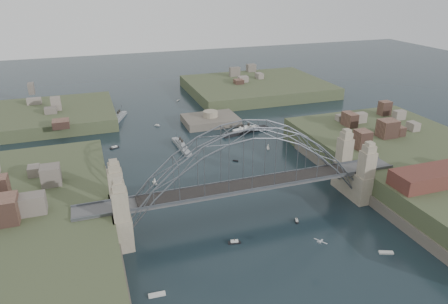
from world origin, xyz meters
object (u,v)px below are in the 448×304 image
bridge (248,171)px  fort_island (211,124)px  ocean_liner (245,131)px  wharf_shed (430,177)px  naval_cruiser_far (119,117)px  naval_cruiser_near (181,146)px

bridge → fort_island: bearing=80.3°
ocean_liner → wharf_shed: bearing=-72.2°
wharf_shed → naval_cruiser_far: (-67.30, 102.02, -9.16)m
fort_island → naval_cruiser_far: bearing=153.0°
naval_cruiser_near → naval_cruiser_far: 43.49m
naval_cruiser_far → ocean_liner: bearing=-36.0°
fort_island → wharf_shed: wharf_shed is taller
fort_island → wharf_shed: (32.00, -84.00, 10.34)m
naval_cruiser_near → fort_island: bearing=50.9°
bridge → ocean_liner: 60.55m
wharf_shed → fort_island: bearing=110.9°
ocean_liner → naval_cruiser_far: bearing=144.0°
bridge → naval_cruiser_far: size_ratio=5.40×
naval_cruiser_near → ocean_liner: size_ratio=0.83×
fort_island → ocean_liner: bearing=-56.4°
fort_island → naval_cruiser_far: 39.65m
bridge → fort_island: size_ratio=3.82×
naval_cruiser_near → ocean_liner: bearing=14.4°
naval_cruiser_far → ocean_liner: 55.67m
ocean_liner → bridge: bearing=-111.5°
wharf_shed → naval_cruiser_near: wharf_shed is taller
naval_cruiser_near → ocean_liner: (27.44, 7.06, -0.01)m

